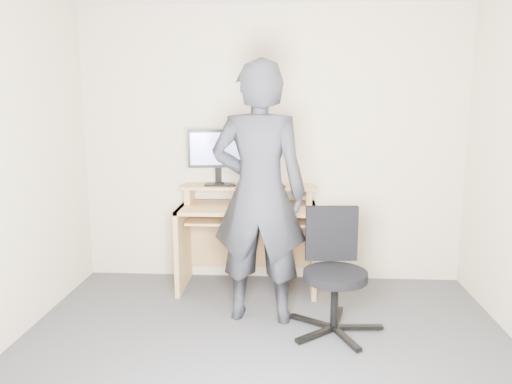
# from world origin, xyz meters

# --- Properties ---
(ground) EXTENTS (3.50, 3.50, 0.00)m
(ground) POSITION_xyz_m (0.00, 0.00, 0.00)
(ground) COLOR #49494D
(ground) RESTS_ON ground
(back_wall) EXTENTS (3.50, 0.02, 2.50)m
(back_wall) POSITION_xyz_m (0.00, 1.75, 1.25)
(back_wall) COLOR beige
(back_wall) RESTS_ON ground
(desk) EXTENTS (1.20, 0.60, 0.91)m
(desk) POSITION_xyz_m (-0.20, 1.53, 0.55)
(desk) COLOR #DCB36B
(desk) RESTS_ON ground
(monitor) EXTENTS (0.53, 0.15, 0.50)m
(monitor) POSITION_xyz_m (-0.48, 1.58, 1.21)
(monitor) COLOR black
(monitor) RESTS_ON desk
(external_drive) EXTENTS (0.11, 0.15, 0.20)m
(external_drive) POSITION_xyz_m (-0.16, 1.61, 1.01)
(external_drive) COLOR black
(external_drive) RESTS_ON desk
(travel_mug) EXTENTS (0.10, 0.10, 0.19)m
(travel_mug) POSITION_xyz_m (-0.20, 1.59, 1.00)
(travel_mug) COLOR #B4B5B9
(travel_mug) RESTS_ON desk
(smartphone) EXTENTS (0.09, 0.14, 0.01)m
(smartphone) POSITION_xyz_m (0.09, 1.55, 0.92)
(smartphone) COLOR black
(smartphone) RESTS_ON desk
(charger) EXTENTS (0.05, 0.05, 0.03)m
(charger) POSITION_xyz_m (-0.45, 1.54, 0.93)
(charger) COLOR black
(charger) RESTS_ON desk
(headphones) EXTENTS (0.17, 0.17, 0.06)m
(headphones) POSITION_xyz_m (-0.30, 1.68, 0.92)
(headphones) COLOR silver
(headphones) RESTS_ON desk
(keyboard) EXTENTS (0.47, 0.22, 0.03)m
(keyboard) POSITION_xyz_m (-0.14, 1.36, 0.67)
(keyboard) COLOR black
(keyboard) RESTS_ON desk
(mouse) EXTENTS (0.11, 0.07, 0.04)m
(mouse) POSITION_xyz_m (0.03, 1.35, 0.77)
(mouse) COLOR black
(mouse) RESTS_ON desk
(office_chair) EXTENTS (0.68, 0.69, 0.87)m
(office_chair) POSITION_xyz_m (0.49, 0.67, 0.48)
(office_chair) COLOR black
(office_chair) RESTS_ON ground
(person) EXTENTS (0.75, 0.53, 1.96)m
(person) POSITION_xyz_m (-0.06, 0.82, 0.98)
(person) COLOR black
(person) RESTS_ON ground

